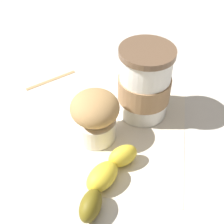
{
  "coord_description": "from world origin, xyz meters",
  "views": [
    {
      "loc": [
        0.37,
        -0.0,
        0.4
      ],
      "look_at": [
        0.0,
        0.0,
        0.05
      ],
      "focal_mm": 50.0,
      "sensor_mm": 36.0,
      "label": 1
    }
  ],
  "objects": [
    {
      "name": "wooden_stirrer",
      "position": [
        -0.15,
        -0.12,
        0.0
      ],
      "size": [
        0.07,
        0.1,
        0.0
      ],
      "primitive_type": "cube",
      "rotation": [
        0.0,
        0.0,
        5.3
      ],
      "color": "tan",
      "rests_on": "ground_plane"
    },
    {
      "name": "muffin",
      "position": [
        0.01,
        -0.02,
        0.05
      ],
      "size": [
        0.08,
        0.08,
        0.09
      ],
      "color": "white",
      "rests_on": "paper_napkin"
    },
    {
      "name": "coffee_cup",
      "position": [
        -0.05,
        0.06,
        0.07
      ],
      "size": [
        0.09,
        0.09,
        0.13
      ],
      "color": "white",
      "rests_on": "paper_napkin"
    },
    {
      "name": "ground_plane",
      "position": [
        0.0,
        0.0,
        0.0
      ],
      "size": [
        3.0,
        3.0,
        0.0
      ],
      "primitive_type": "plane",
      "color": "beige"
    },
    {
      "name": "paper_napkin",
      "position": [
        0.0,
        0.0,
        0.0
      ],
      "size": [
        0.29,
        0.29,
        0.0
      ],
      "primitive_type": "cube",
      "rotation": [
        0.0,
        0.0,
        -0.18
      ],
      "color": "beige",
      "rests_on": "ground_plane"
    },
    {
      "name": "banana",
      "position": [
        0.11,
        -0.01,
        0.02
      ],
      "size": [
        0.14,
        0.09,
        0.04
      ],
      "color": "yellow",
      "rests_on": "paper_napkin"
    }
  ]
}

